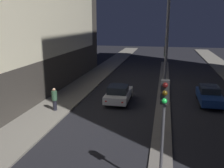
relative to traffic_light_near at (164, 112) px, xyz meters
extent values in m
cube|color=#66605B|center=(0.00, 15.51, -3.46)|extent=(1.16, 37.25, 0.11)
cylinder|color=#4C4C51|center=(0.00, 0.03, -1.53)|extent=(0.12, 0.12, 3.74)
cube|color=#2D2D2D|center=(0.00, 0.03, 0.79)|extent=(0.32, 0.28, 0.90)
sphere|color=#4C0F0F|center=(0.00, -0.15, 1.09)|extent=(0.20, 0.20, 0.20)
sphere|color=#4C380A|center=(0.00, -0.15, 0.79)|extent=(0.20, 0.20, 0.20)
sphere|color=#1EEA4C|center=(0.00, -0.15, 0.49)|extent=(0.20, 0.20, 0.20)
cylinder|color=#4C4C51|center=(0.00, 13.19, -1.53)|extent=(0.12, 0.12, 3.74)
cube|color=#2D2D2D|center=(0.00, 13.19, 0.79)|extent=(0.32, 0.28, 0.90)
sphere|color=#4C0F0F|center=(0.00, 13.01, 1.09)|extent=(0.20, 0.20, 0.20)
sphere|color=#4C380A|center=(0.00, 13.01, 0.79)|extent=(0.20, 0.20, 0.20)
sphere|color=#1EEA4C|center=(0.00, 13.01, 0.49)|extent=(0.20, 0.20, 0.20)
cylinder|color=#4C4C51|center=(0.00, 27.83, -1.53)|extent=(0.12, 0.12, 3.74)
cube|color=#2D2D2D|center=(0.00, 27.83, 0.79)|extent=(0.32, 0.28, 0.90)
sphere|color=#4C0F0F|center=(0.00, 27.65, 1.09)|extent=(0.20, 0.20, 0.20)
sphere|color=#4C380A|center=(0.00, 27.65, 0.79)|extent=(0.20, 0.20, 0.20)
sphere|color=#1EEA4C|center=(0.00, 27.65, 0.49)|extent=(0.20, 0.20, 0.20)
cylinder|color=#4C4C51|center=(0.00, 5.62, 0.77)|extent=(0.16, 0.16, 8.34)
cube|color=silver|center=(-3.81, 11.38, -2.88)|extent=(1.89, 4.13, 0.62)
cube|color=black|center=(-3.81, 11.07, -2.28)|extent=(1.61, 1.86, 0.59)
cube|color=red|center=(-4.47, 9.32, -2.85)|extent=(0.14, 0.04, 0.10)
cube|color=red|center=(-3.15, 9.32, -2.85)|extent=(0.14, 0.04, 0.10)
cylinder|color=black|center=(-4.65, 12.66, -3.19)|extent=(0.22, 0.64, 0.64)
cylinder|color=black|center=(-2.97, 12.66, -3.19)|extent=(0.22, 0.64, 0.64)
cylinder|color=black|center=(-4.65, 10.10, -3.19)|extent=(0.22, 0.64, 0.64)
cylinder|color=black|center=(-2.97, 10.10, -3.19)|extent=(0.22, 0.64, 0.64)
cube|color=navy|center=(3.81, 12.43, -2.88)|extent=(1.79, 4.35, 0.63)
cube|color=black|center=(3.81, 12.75, -2.30)|extent=(1.52, 1.96, 0.53)
cube|color=red|center=(3.18, 14.60, -2.85)|extent=(0.14, 0.04, 0.10)
cube|color=red|center=(4.44, 14.60, -2.85)|extent=(0.14, 0.04, 0.10)
cylinder|color=black|center=(3.02, 13.77, -3.19)|extent=(0.22, 0.64, 0.64)
cylinder|color=black|center=(4.59, 13.77, -3.19)|extent=(0.22, 0.64, 0.64)
cylinder|color=black|center=(3.02, 11.08, -3.19)|extent=(0.22, 0.64, 0.64)
cylinder|color=black|center=(4.59, 11.08, -3.19)|extent=(0.22, 0.64, 0.64)
cylinder|color=black|center=(-8.21, 7.95, -2.98)|extent=(0.32, 0.32, 0.81)
cylinder|color=#33563D|center=(-8.21, 7.95, -2.21)|extent=(0.42, 0.42, 0.72)
sphere|color=tan|center=(-8.21, 7.95, -1.73)|extent=(0.24, 0.24, 0.24)
camera|label=1|loc=(-0.07, -9.04, 3.31)|focal=40.00mm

